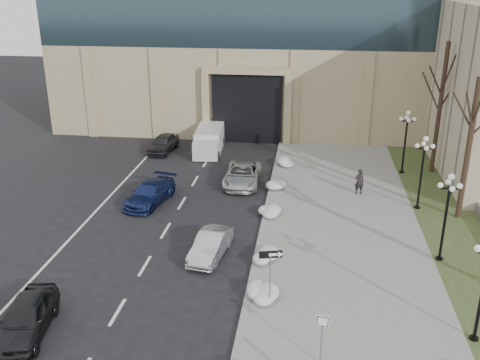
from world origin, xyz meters
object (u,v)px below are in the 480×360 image
object	(u,v)px
car_a	(26,318)
lamppost_d	(406,134)
car_d	(242,174)
one_way_sign	(275,261)
keep_sign	(322,329)
car_b	(211,245)
car_c	(150,193)
lamppost_b	(447,206)
box_truck	(209,141)
pedestrian	(359,182)
lamppost_c	(423,163)
car_e	(163,143)

from	to	relation	value
car_a	lamppost_d	xyz separation A→B (m)	(17.91, 21.37, 2.33)
car_d	one_way_sign	bearing A→B (deg)	-77.94
keep_sign	car_b	bearing A→B (deg)	131.89
car_c	lamppost_d	distance (m)	18.64
car_d	lamppost_b	xyz separation A→B (m)	(11.39, -9.42, 2.37)
car_d	box_truck	xyz separation A→B (m)	(-3.70, 7.05, 0.20)
car_c	one_way_sign	xyz separation A→B (m)	(8.70, -10.51, 1.64)
box_truck	keep_sign	world-z (taller)	keep_sign
car_a	car_d	size ratio (longest dim) A/B	0.86
car_b	keep_sign	size ratio (longest dim) A/B	1.78
car_c	keep_sign	bearing A→B (deg)	-40.96
box_truck	lamppost_d	bearing A→B (deg)	-17.10
pedestrian	lamppost_d	bearing A→B (deg)	-140.67
lamppost_c	keep_sign	bearing A→B (deg)	-111.81
car_e	lamppost_b	xyz separation A→B (m)	(18.83, -15.89, 2.36)
car_e	car_c	bearing A→B (deg)	-74.03
car_b	keep_sign	xyz separation A→B (m)	(5.59, -7.67, 0.97)
box_truck	pedestrian	bearing A→B (deg)	-39.12
pedestrian	lamppost_c	distance (m)	4.46
car_e	pedestrian	xyz separation A→B (m)	(15.35, -7.53, 0.28)
lamppost_b	car_d	bearing A→B (deg)	140.40
lamppost_c	lamppost_d	world-z (taller)	same
pedestrian	lamppost_c	world-z (taller)	lamppost_c
box_truck	lamppost_d	xyz separation A→B (m)	(15.08, -3.47, 2.17)
car_a	car_e	size ratio (longest dim) A/B	1.05
pedestrian	box_truck	distance (m)	14.16
car_b	pedestrian	world-z (taller)	pedestrian
one_way_sign	lamppost_c	bearing A→B (deg)	41.40
car_a	car_c	xyz separation A→B (m)	(1.10, 13.65, -0.07)
lamppost_d	car_a	bearing A→B (deg)	-129.96
lamppost_c	car_d	bearing A→B (deg)	165.62
car_a	pedestrian	world-z (taller)	pedestrian
car_c	pedestrian	xyz separation A→B (m)	(13.33, 3.07, 0.31)
one_way_sign	keep_sign	distance (m)	4.10
car_e	keep_sign	distance (m)	27.73
car_c	lamppost_c	distance (m)	17.02
lamppost_c	car_b	bearing A→B (deg)	-147.07
lamppost_c	lamppost_b	bearing A→B (deg)	-90.00
one_way_sign	lamppost_d	size ratio (longest dim) A/B	0.59
lamppost_b	lamppost_c	size ratio (longest dim) A/B	1.00
car_c	car_e	bearing A→B (deg)	112.49
car_d	lamppost_d	world-z (taller)	lamppost_d
car_e	pedestrian	world-z (taller)	pedestrian
car_c	pedestrian	bearing A→B (deg)	24.63
car_b	lamppost_c	world-z (taller)	lamppost_c
car_d	pedestrian	size ratio (longest dim) A/B	2.92
car_b	lamppost_c	size ratio (longest dim) A/B	0.82
car_e	lamppost_d	size ratio (longest dim) A/B	0.88
car_b	car_e	size ratio (longest dim) A/B	0.94
car_a	car_e	world-z (taller)	car_a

